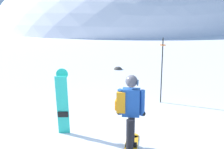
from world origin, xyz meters
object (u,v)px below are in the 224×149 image
at_px(piste_marker_near, 162,66).
at_px(snowboarder_main, 129,112).
at_px(rock_dark, 118,69).
at_px(spare_snowboard, 63,102).

bearing_deg(piste_marker_near, snowboarder_main, -111.66).
relative_size(snowboarder_main, rock_dark, 4.39).
xyz_separation_m(piste_marker_near, rock_dark, (-1.20, 4.95, -1.22)).
height_order(spare_snowboard, rock_dark, spare_snowboard).
relative_size(spare_snowboard, piste_marker_near, 0.77).
xyz_separation_m(spare_snowboard, piste_marker_near, (2.81, 2.33, 0.38)).
bearing_deg(rock_dark, spare_snowboard, -102.44).
bearing_deg(spare_snowboard, snowboarder_main, -30.26).
distance_m(snowboarder_main, piste_marker_near, 3.48).
xyz_separation_m(snowboarder_main, spare_snowboard, (-1.53, 0.89, -0.08)).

